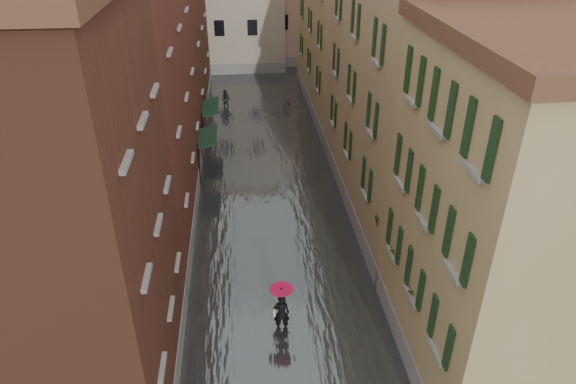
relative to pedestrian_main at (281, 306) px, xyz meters
name	(u,v)px	position (x,y,z in m)	size (l,w,h in m)	color
ground	(288,331)	(0.23, -0.12, -1.23)	(120.00, 120.00, 0.00)	#5A5A5C
floodwater	(267,175)	(0.23, 12.88, -1.13)	(10.00, 60.00, 0.20)	#414749
building_left_near	(49,233)	(-6.77, -2.12, 5.27)	(6.00, 8.00, 13.00)	brown
building_left_mid	(122,106)	(-6.77, 8.88, 5.02)	(6.00, 14.00, 12.50)	maroon
building_left_far	(158,23)	(-6.77, 23.88, 5.77)	(6.00, 16.00, 14.00)	brown
building_right_near	(516,228)	(7.23, -2.12, 4.52)	(6.00, 8.00, 11.50)	#9D8451
building_right_mid	(412,91)	(7.23, 8.88, 5.27)	(6.00, 14.00, 13.00)	#97795C
building_right_far	(350,36)	(7.23, 23.88, 4.52)	(6.00, 16.00, 11.50)	#9D8451
awning_near	(207,138)	(-3.25, 13.41, 1.24)	(1.09, 2.96, 2.80)	#15301E
awning_far	(210,108)	(-3.25, 18.40, 1.25)	(1.09, 3.32, 2.80)	#15301E
window_planters	(397,246)	(4.35, 0.30, 2.28)	(0.59, 5.43, 0.84)	brown
pedestrian_main	(281,306)	(0.00, 0.00, 0.00)	(0.93, 0.93, 2.06)	black
pedestrian_far	(226,100)	(-2.32, 24.67, -0.45)	(0.75, 0.59, 1.55)	black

